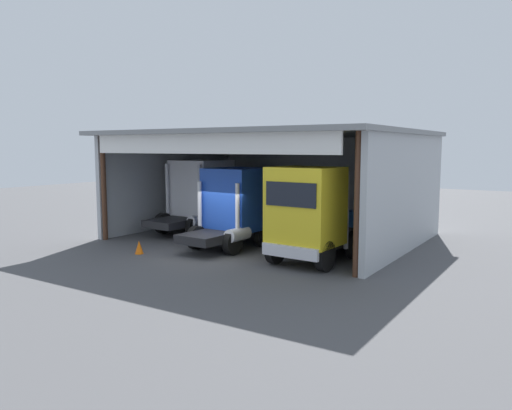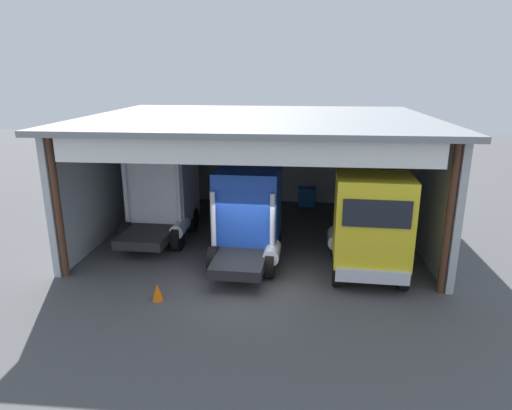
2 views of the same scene
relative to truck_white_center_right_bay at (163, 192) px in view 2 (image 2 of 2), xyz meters
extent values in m
plane|color=#4C4C4F|center=(4.08, -4.47, -1.98)|extent=(80.00, 80.00, 0.00)
cube|color=#ADB2B7|center=(4.08, 6.00, 0.50)|extent=(13.21, 0.24, 4.96)
cube|color=#ADB2B7|center=(-2.53, 0.77, 0.50)|extent=(0.24, 10.48, 4.96)
cube|color=#ADB2B7|center=(10.69, 0.77, 0.50)|extent=(0.24, 10.48, 4.96)
cube|color=gray|center=(4.08, 0.42, 3.08)|extent=(13.81, 11.18, 0.20)
cylinder|color=#4C2D1E|center=(-2.28, -4.32, 0.50)|extent=(0.24, 0.24, 4.96)
cylinder|color=#4C2D1E|center=(10.44, -4.32, 0.50)|extent=(0.24, 0.24, 4.96)
cube|color=white|center=(4.08, -4.75, 2.63)|extent=(11.89, 0.12, 0.90)
cube|color=white|center=(-0.01, 0.23, 0.28)|extent=(2.55, 2.63, 2.96)
cube|color=black|center=(0.03, 1.52, 0.80)|extent=(2.10, 0.13, 0.89)
cube|color=silver|center=(0.03, 1.55, -1.30)|extent=(2.35, 0.24, 0.44)
cube|color=#232326|center=(-0.07, -1.57, -1.27)|extent=(1.96, 3.33, 0.36)
cylinder|color=silver|center=(-1.17, -1.16, 0.07)|extent=(0.18, 0.18, 3.04)
cylinder|color=silver|center=(1.05, -1.23, 0.07)|extent=(0.18, 0.18, 3.04)
cylinder|color=silver|center=(1.05, -1.30, -1.15)|extent=(0.60, 1.22, 0.56)
cylinder|color=black|center=(-1.08, 0.78, -1.45)|extent=(0.34, 1.08, 1.07)
cylinder|color=black|center=(1.09, 0.70, -1.45)|extent=(0.34, 1.08, 1.07)
cylinder|color=black|center=(-1.16, -1.53, -1.45)|extent=(0.34, 1.08, 1.07)
cylinder|color=black|center=(1.01, -1.60, -1.45)|extent=(0.34, 1.08, 1.07)
cube|color=#1E47B7|center=(3.91, -2.03, 0.15)|extent=(2.40, 2.62, 2.74)
cube|color=black|center=(3.96, -0.74, 0.63)|extent=(1.96, 0.13, 0.82)
cube|color=silver|center=(3.96, -0.71, -1.32)|extent=(2.19, 0.24, 0.44)
cube|color=#232326|center=(3.85, -3.73, -1.29)|extent=(1.84, 3.15, 0.36)
cylinder|color=silver|center=(2.82, -3.41, -0.25)|extent=(0.18, 0.18, 2.44)
cylinder|color=silver|center=(4.90, -3.48, -0.25)|extent=(0.18, 0.18, 2.44)
cylinder|color=silver|center=(4.90, -3.47, -1.17)|extent=(0.60, 1.22, 0.56)
cylinder|color=black|center=(2.93, -1.49, -1.47)|extent=(0.34, 1.03, 1.02)
cylinder|color=black|center=(4.93, -1.56, -1.47)|extent=(0.34, 1.03, 1.02)
cylinder|color=black|center=(2.85, -3.69, -1.47)|extent=(0.34, 1.03, 1.02)
cylinder|color=black|center=(4.85, -3.77, -1.47)|extent=(0.34, 1.03, 1.02)
cube|color=yellow|center=(8.19, -3.75, 0.27)|extent=(2.52, 2.24, 2.89)
cube|color=black|center=(8.14, -4.83, 0.77)|extent=(2.06, 0.16, 0.87)
cube|color=silver|center=(8.14, -4.86, -1.28)|extent=(2.30, 0.27, 0.44)
cube|color=#232326|center=(8.29, -1.68, -1.25)|extent=(1.99, 3.85, 0.36)
cylinder|color=silver|center=(9.33, -2.60, 0.07)|extent=(0.18, 0.18, 3.00)
cylinder|color=silver|center=(7.16, -2.49, 0.07)|extent=(0.18, 0.18, 3.00)
cylinder|color=silver|center=(7.19, -1.93, -1.13)|extent=(0.62, 1.23, 0.56)
cylinder|color=black|center=(9.23, -4.23, -1.43)|extent=(0.35, 1.12, 1.11)
cylinder|color=black|center=(7.11, -4.13, -1.43)|extent=(0.35, 1.12, 1.11)
cylinder|color=black|center=(9.35, -1.73, -1.43)|extent=(0.35, 1.12, 1.11)
cylinder|color=black|center=(7.23, -1.63, -1.43)|extent=(0.35, 1.12, 1.11)
cylinder|color=#194CB2|center=(1.90, 4.51, -1.53)|extent=(0.58, 0.58, 0.90)
cube|color=#1E59A5|center=(6.23, 5.17, -1.48)|extent=(0.90, 0.60, 1.00)
cone|color=orange|center=(1.45, -5.72, -1.70)|extent=(0.36, 0.36, 0.56)
camera|label=1|loc=(16.57, -20.12, 2.43)|focal=34.78mm
camera|label=2|loc=(5.71, -18.07, 4.89)|focal=31.60mm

